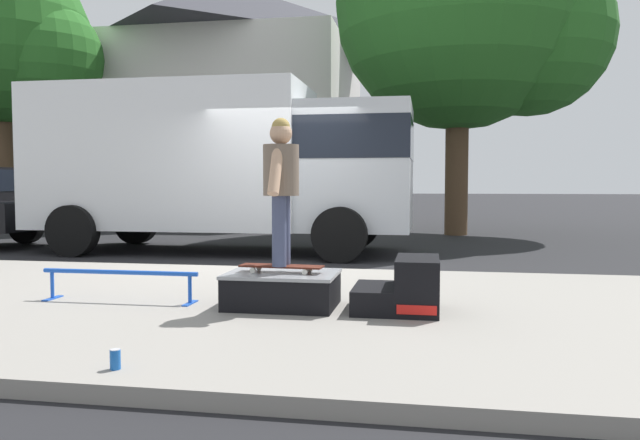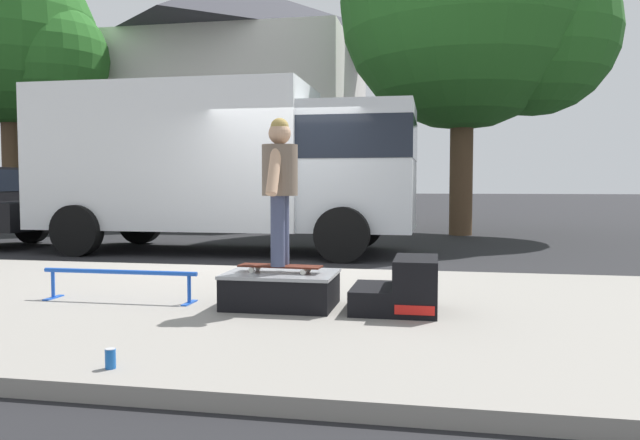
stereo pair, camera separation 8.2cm
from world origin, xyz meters
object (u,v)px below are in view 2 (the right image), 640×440
object	(u,v)px
box_truck	(228,160)
grind_rail	(119,277)
skater_kid	(280,179)
street_tree_main	(18,44)
soda_can	(110,359)
street_tree_neighbour	(478,12)
skateboard	(280,267)
skate_box	(281,288)
kicker_ramp	(403,289)

from	to	relation	value
box_truck	grind_rail	bearing A→B (deg)	-81.99
skater_kid	street_tree_main	xyz separation A→B (m)	(-10.57, 10.59, 4.02)
soda_can	street_tree_neighbour	size ratio (longest dim) A/B	0.01
skateboard	street_tree_main	bearing A→B (deg)	134.96
skater_kid	street_tree_main	size ratio (longest dim) A/B	0.17
street_tree_neighbour	skater_kid	bearing A→B (deg)	-103.43
skateboard	street_tree_main	distance (m)	15.72
skate_box	box_truck	distance (m)	6.02
skateboard	box_truck	distance (m)	5.99
skate_box	grind_rail	size ratio (longest dim) A/B	0.64
skateboard	box_truck	bearing A→B (deg)	113.92
skater_kid	soda_can	bearing A→B (deg)	-105.36
skate_box	soda_can	bearing A→B (deg)	-105.38
skater_kid	soda_can	distance (m)	2.41
street_tree_main	skate_box	bearing A→B (deg)	-44.99
kicker_ramp	street_tree_neighbour	world-z (taller)	street_tree_neighbour
skate_box	street_tree_neighbour	distance (m)	11.46
grind_rail	skater_kid	xyz separation A→B (m)	(1.62, 0.01, 0.96)
skate_box	kicker_ramp	xyz separation A→B (m)	(1.13, -0.00, 0.03)
kicker_ramp	box_truck	xyz separation A→B (m)	(-3.51, 5.35, 1.38)
grind_rail	soda_can	xyz separation A→B (m)	(1.06, -2.04, -0.17)
kicker_ramp	soda_can	size ratio (longest dim) A/B	6.05
street_tree_main	box_truck	bearing A→B (deg)	-32.52
skater_kid	street_tree_main	distance (m)	15.49
skateboard	skater_kid	distance (m)	0.81
skateboard	street_tree_neighbour	world-z (taller)	street_tree_neighbour
skateboard	kicker_ramp	bearing A→B (deg)	0.71
skate_box	box_truck	xyz separation A→B (m)	(-2.38, 5.35, 1.41)
kicker_ramp	skateboard	bearing A→B (deg)	-179.29
grind_rail	street_tree_neighbour	bearing A→B (deg)	68.16
kicker_ramp	street_tree_neighbour	xyz separation A→B (m)	(1.25, 9.97, 5.10)
grind_rail	skater_kid	size ratio (longest dim) A/B	1.18
skateboard	street_tree_neighbour	size ratio (longest dim) A/B	0.09
street_tree_main	street_tree_neighbour	xyz separation A→B (m)	(12.96, -0.60, 0.08)
skater_kid	box_truck	size ratio (longest dim) A/B	0.20
skate_box	skater_kid	xyz separation A→B (m)	(-0.00, -0.01, 1.02)
kicker_ramp	box_truck	size ratio (longest dim) A/B	0.11
soda_can	street_tree_neighbour	xyz separation A→B (m)	(2.95, 12.04, 5.24)
skater_kid	street_tree_neighbour	bearing A→B (deg)	76.57
skate_box	skateboard	distance (m)	0.21
kicker_ramp	skater_kid	bearing A→B (deg)	-179.29
grind_rail	street_tree_main	world-z (taller)	street_tree_main
grind_rail	box_truck	xyz separation A→B (m)	(-0.76, 5.37, 1.35)
skate_box	skateboard	bearing A→B (deg)	-108.08
box_truck	skate_box	bearing A→B (deg)	-65.98
grind_rail	street_tree_neighbour	world-z (taller)	street_tree_neighbour
skater_kid	street_tree_main	bearing A→B (deg)	134.96
skateboard	street_tree_main	size ratio (longest dim) A/B	0.10
kicker_ramp	skater_kid	world-z (taller)	skater_kid
skate_box	soda_can	size ratio (longest dim) A/B	8.12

